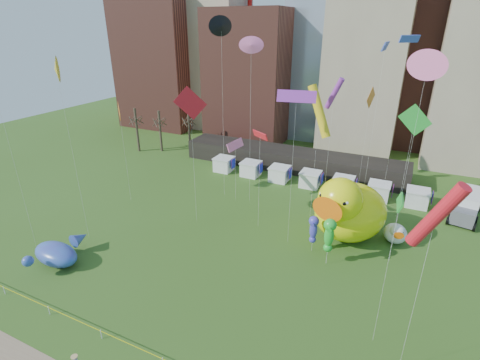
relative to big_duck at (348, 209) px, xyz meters
The scene contains 28 objects.
skyline 42.04m from the big_duck, 99.68° to the left, with size 101.00×23.00×68.00m.
pavilion 22.56m from the big_duck, 124.34° to the left, with size 38.00×6.00×3.20m, color black.
vendor_tents 14.93m from the big_duck, 121.37° to the left, with size 33.24×2.80×2.40m.
bare_trees 42.43m from the big_duck, 156.25° to the left, with size 8.44×6.44×8.50m.
caution_tape 25.20m from the big_duck, 110.28° to the right, with size 50.00×0.06×0.90m.
big_duck is the anchor object (origin of this frame).
small_duck 6.08m from the big_duck, 15.43° to the left, with size 3.10×3.75×2.70m.
seahorse_green 6.08m from the big_duck, 97.50° to the right, with size 1.46×1.74×5.41m.
seahorse_purple 5.26m from the big_duck, 122.21° to the right, with size 1.17×1.44×4.42m.
whale_inflatable 31.86m from the big_duck, 145.97° to the right, with size 5.84×7.25×2.47m.
box_truck 17.96m from the big_duck, 42.67° to the left, with size 4.15×7.95×3.22m.
kite_0 21.41m from the big_duck, 167.41° to the right, with size 2.80×2.65×16.88m.
kite_1 16.95m from the big_duck, 167.73° to the left, with size 0.84×3.70×8.73m.
kite_3 17.28m from the big_duck, 71.05° to the right, with size 0.49×2.10×12.62m.
kite_4 33.76m from the big_duck, 154.50° to the right, with size 2.03×1.91×20.31m.
kite_5 18.58m from the big_duck, 56.75° to the left, with size 1.97×1.91×22.08m.
kite_6 14.68m from the big_duck, 91.65° to the left, with size 0.66×2.65×15.98m.
kite_7 13.04m from the big_duck, 141.95° to the left, with size 2.19×1.23×17.87m.
kite_8 19.65m from the big_duck, 66.69° to the right, with size 2.99×1.87×15.11m.
kite_9 17.18m from the big_duck, 28.61° to the right, with size 2.28×1.71×21.22m.
kite_10 26.71m from the big_duck, 166.90° to the left, with size 1.21×2.36×24.09m.
kite_11 11.59m from the big_duck, 19.65° to the left, with size 3.28×0.25×15.85m.
kite_12 11.56m from the big_duck, behind, with size 3.42×2.16×17.30m.
kite_13 17.71m from the big_duck, 78.63° to the left, with size 0.58×3.05×21.43m.
kite_14 30.89m from the big_duck, behind, with size 1.83×1.73×13.98m.
kite_15 14.51m from the big_duck, 147.38° to the right, with size 3.84×1.24×17.20m.
kite_16 13.04m from the big_duck, 169.11° to the right, with size 2.31×1.66×12.10m.
kite_17 22.41m from the big_duck, 164.08° to the left, with size 1.97×0.88×21.79m.
Camera 1 is at (13.19, -14.54, 23.10)m, focal length 27.00 mm.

